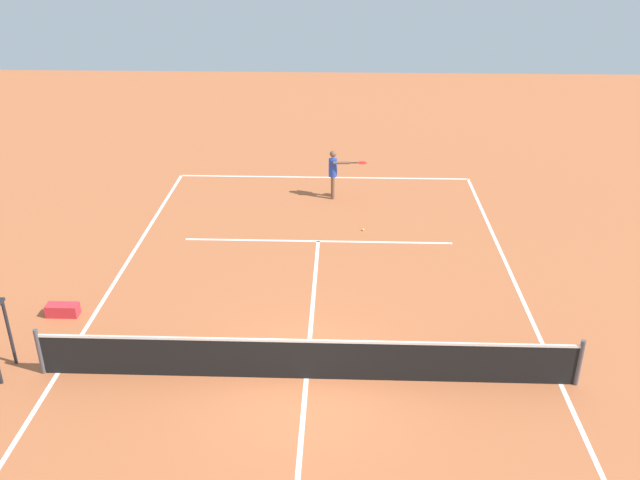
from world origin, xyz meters
TOP-DOWN VIEW (x-y plane):
  - ground_plane at (0.00, 0.00)m, footprint 60.00×60.00m
  - court_lines at (0.00, 0.00)m, footprint 10.61×23.98m
  - tennis_net at (0.00, 0.00)m, footprint 11.21×0.10m
  - player_serving at (-0.42, -9.98)m, footprint 1.27×0.52m
  - tennis_ball at (-1.34, -7.36)m, footprint 0.07×0.07m
  - equipment_bag at (5.99, -2.25)m, footprint 0.76×0.32m

SIDE VIEW (x-z plane):
  - ground_plane at x=0.00m, z-range 0.00..0.00m
  - court_lines at x=0.00m, z-range 0.00..0.01m
  - tennis_ball at x=-1.34m, z-range 0.00..0.07m
  - equipment_bag at x=5.99m, z-range 0.00..0.30m
  - tennis_net at x=0.00m, z-range -0.04..1.03m
  - player_serving at x=-0.42m, z-range 0.16..1.82m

